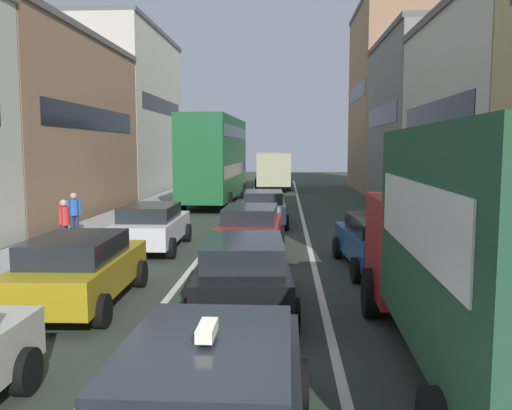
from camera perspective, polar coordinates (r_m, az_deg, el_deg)
name	(u,v)px	position (r m, az deg, el deg)	size (l,w,h in m)	color
sidewalk_left	(121,219)	(25.30, -14.29, -1.42)	(2.60, 64.00, 0.14)	#9D9D9D
lane_stripe_left	(229,221)	(24.28, -2.95, -1.70)	(0.16, 60.00, 0.01)	silver
lane_stripe_right	(303,221)	(24.16, 5.09, -1.76)	(0.16, 60.00, 0.01)	silver
building_row_left	(41,115)	(30.55, -22.05, 8.98)	(7.20, 43.90, 12.08)	beige
building_row_right	(476,91)	(27.86, 22.50, 11.23)	(7.20, 43.90, 14.12)	#9E7556
removalist_box_truck	(490,246)	(7.97, 23.82, -4.08)	(2.89, 7.77, 3.58)	#A51E1E
taxi_centre_lane_front	(210,404)	(5.62, -4.95, -20.47)	(2.08, 4.31, 1.66)	black
sedan_centre_lane_second	(243,271)	(10.97, -1.36, -7.13)	(2.27, 4.40, 1.49)	black
wagon_left_lane_second	(79,268)	(11.86, -18.45, -6.44)	(2.16, 4.35, 1.49)	#B29319
hatchback_centre_lane_third	(251,228)	(16.85, -0.54, -2.46)	(2.13, 4.33, 1.49)	#A51E1E
sedan_left_lane_third	(151,225)	(17.68, -11.16, -2.16)	(2.13, 4.33, 1.49)	silver
coupe_centre_lane_fourth	(264,207)	(22.79, 0.82, -0.20)	(2.18, 4.36, 1.49)	#759EB7
sedan_right_lane_behind_truck	(380,241)	(14.89, 13.21, -3.76)	(2.29, 4.41, 1.49)	#194C8C
bus_mid_queue_primary	(215,156)	(31.31, -4.43, 5.24)	(3.05, 10.57, 5.06)	#1E6033
bus_far_queue_secondary	(273,167)	(43.77, 1.81, 4.10)	(3.10, 10.59, 2.90)	#BFB793
pedestrian_near_kerb	(74,212)	(20.89, -18.95, -0.71)	(0.43, 0.39, 1.66)	#262D47
pedestrian_far_sidewalk	(64,221)	(18.31, -19.91, -1.66)	(0.34, 0.54, 1.66)	#262D47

